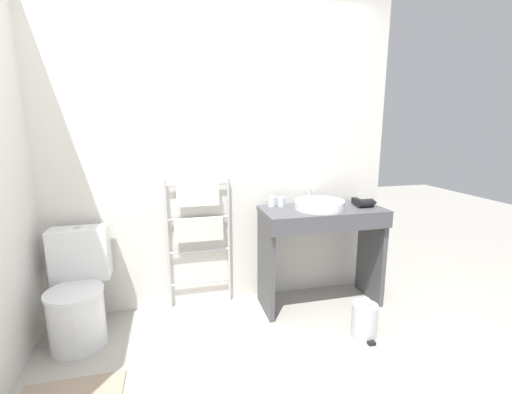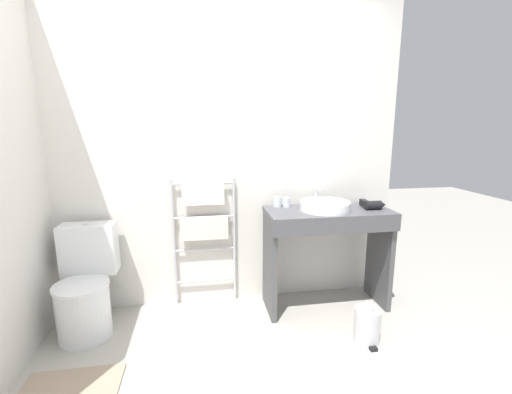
% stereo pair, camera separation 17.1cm
% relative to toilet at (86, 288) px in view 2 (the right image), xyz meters
% --- Properties ---
extents(wall_back, '(2.95, 0.12, 2.58)m').
position_rel_toilet_xyz_m(wall_back, '(1.07, 0.37, 0.95)').
color(wall_back, silver).
rests_on(wall_back, ground_plane).
extents(toilet, '(0.40, 0.53, 0.79)m').
position_rel_toilet_xyz_m(toilet, '(0.00, 0.00, 0.00)').
color(toilet, white).
rests_on(toilet, ground_plane).
extents(towel_radiator, '(0.53, 0.06, 1.09)m').
position_rel_toilet_xyz_m(towel_radiator, '(0.88, 0.26, 0.40)').
color(towel_radiator, silver).
rests_on(towel_radiator, ground_plane).
extents(vanity_counter, '(1.00, 0.46, 0.84)m').
position_rel_toilet_xyz_m(vanity_counter, '(1.87, 0.03, 0.24)').
color(vanity_counter, '#4C4C51').
rests_on(vanity_counter, ground_plane).
extents(sink_basin, '(0.40, 0.40, 0.07)m').
position_rel_toilet_xyz_m(sink_basin, '(1.83, 0.03, 0.55)').
color(sink_basin, white).
rests_on(sink_basin, vanity_counter).
extents(faucet, '(0.02, 0.10, 0.15)m').
position_rel_toilet_xyz_m(faucet, '(1.83, 0.23, 0.60)').
color(faucet, silver).
rests_on(faucet, vanity_counter).
extents(cup_near_wall, '(0.07, 0.07, 0.08)m').
position_rel_toilet_xyz_m(cup_near_wall, '(1.49, 0.21, 0.55)').
color(cup_near_wall, silver).
rests_on(cup_near_wall, vanity_counter).
extents(cup_near_edge, '(0.06, 0.06, 0.08)m').
position_rel_toilet_xyz_m(cup_near_edge, '(1.56, 0.19, 0.55)').
color(cup_near_edge, silver).
rests_on(cup_near_edge, vanity_counter).
extents(hair_dryer, '(0.18, 0.17, 0.07)m').
position_rel_toilet_xyz_m(hair_dryer, '(2.23, 0.01, 0.54)').
color(hair_dryer, black).
rests_on(hair_dryer, vanity_counter).
extents(trash_bin, '(0.18, 0.22, 0.31)m').
position_rel_toilet_xyz_m(trash_bin, '(1.98, -0.48, -0.20)').
color(trash_bin, silver).
rests_on(trash_bin, ground_plane).
extents(bath_mat, '(0.56, 0.36, 0.01)m').
position_rel_toilet_xyz_m(bath_mat, '(0.07, -0.63, -0.33)').
color(bath_mat, gray).
rests_on(bath_mat, ground_plane).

